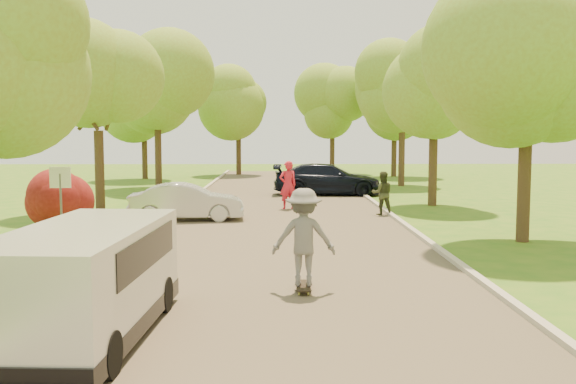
{
  "coord_description": "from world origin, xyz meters",
  "views": [
    {
      "loc": [
        -0.08,
        -12.8,
        3.07
      ],
      "look_at": [
        0.2,
        6.26,
        1.3
      ],
      "focal_mm": 40.0,
      "sensor_mm": 36.0,
      "label": 1
    }
  ],
  "objects": [
    {
      "name": "silver_sedan",
      "position": [
        -3.3,
        9.51,
        0.65
      ],
      "size": [
        4.06,
        1.68,
        1.31
      ],
      "primitive_type": "imported",
      "rotation": [
        0.0,
        0.0,
        1.65
      ],
      "color": "#B9BABF",
      "rests_on": "ground"
    },
    {
      "name": "road",
      "position": [
        0.0,
        8.0,
        0.01
      ],
      "size": [
        8.0,
        60.0,
        0.01
      ],
      "primitive_type": "cube",
      "color": "#4C4438",
      "rests_on": "ground"
    },
    {
      "name": "minivan",
      "position": [
        -2.93,
        -3.44,
        0.89
      ],
      "size": [
        2.03,
        4.64,
        1.7
      ],
      "rotation": [
        0.0,
        0.0,
        -0.05
      ],
      "color": "silver",
      "rests_on": "ground"
    },
    {
      "name": "street_sign",
      "position": [
        -5.8,
        4.0,
        1.56
      ],
      "size": [
        0.55,
        0.06,
        2.17
      ],
      "color": "#59595E",
      "rests_on": "ground"
    },
    {
      "name": "tree_l_midb",
      "position": [
        -6.81,
        12.0,
        4.59
      ],
      "size": [
        4.3,
        4.2,
        6.62
      ],
      "color": "#382619",
      "rests_on": "ground"
    },
    {
      "name": "tree_bg_a",
      "position": [
        -8.78,
        30.0,
        5.31
      ],
      "size": [
        5.12,
        5.0,
        7.72
      ],
      "color": "#382619",
      "rests_on": "ground"
    },
    {
      "name": "person_olive",
      "position": [
        3.77,
        10.86,
        0.82
      ],
      "size": [
        0.81,
        0.64,
        1.63
      ],
      "primitive_type": "imported",
      "rotation": [
        0.0,
        0.0,
        3.12
      ],
      "color": "#323821",
      "rests_on": "ground"
    },
    {
      "name": "curb_right",
      "position": [
        4.05,
        8.0,
        0.06
      ],
      "size": [
        0.18,
        60.0,
        0.12
      ],
      "primitive_type": "cube",
      "color": "#B2AD9E",
      "rests_on": "ground"
    },
    {
      "name": "tree_bg_b",
      "position": [
        8.22,
        32.0,
        5.54
      ],
      "size": [
        5.12,
        5.0,
        7.95
      ],
      "color": "#382619",
      "rests_on": "ground"
    },
    {
      "name": "tree_r_mida",
      "position": [
        7.02,
        5.0,
        5.54
      ],
      "size": [
        5.13,
        5.0,
        7.95
      ],
      "color": "#382619",
      "rests_on": "ground"
    },
    {
      "name": "tree_l_far",
      "position": [
        -6.39,
        22.0,
        5.47
      ],
      "size": [
        4.92,
        4.8,
        7.79
      ],
      "color": "#382619",
      "rests_on": "ground"
    },
    {
      "name": "tree_bg_c",
      "position": [
        -2.79,
        34.0,
        5.02
      ],
      "size": [
        4.92,
        4.8,
        7.33
      ],
      "color": "#382619",
      "rests_on": "ground"
    },
    {
      "name": "person_striped",
      "position": [
        0.29,
        12.76,
        0.97
      ],
      "size": [
        0.81,
        0.66,
        1.94
      ],
      "primitive_type": "imported",
      "rotation": [
        0.0,
        0.0,
        3.45
      ],
      "color": "red",
      "rests_on": "ground"
    },
    {
      "name": "tree_bg_d",
      "position": [
        4.22,
        36.0,
        5.31
      ],
      "size": [
        5.12,
        5.0,
        7.72
      ],
      "color": "#382619",
      "rests_on": "ground"
    },
    {
      "name": "dark_sedan",
      "position": [
        2.33,
        18.6,
        0.77
      ],
      "size": [
        5.39,
        2.33,
        1.55
      ],
      "primitive_type": "imported",
      "rotation": [
        0.0,
        0.0,
        1.54
      ],
      "color": "black",
      "rests_on": "ground"
    },
    {
      "name": "ground",
      "position": [
        0.0,
        0.0,
        0.0
      ],
      "size": [
        100.0,
        100.0,
        0.0
      ],
      "primitive_type": "plane",
      "color": "#326C19",
      "rests_on": "ground"
    },
    {
      "name": "longboard",
      "position": [
        0.4,
        -0.61,
        0.11
      ],
      "size": [
        0.3,
        0.98,
        0.11
      ],
      "rotation": [
        0.0,
        0.0,
        3.11
      ],
      "color": "black",
      "rests_on": "ground"
    },
    {
      "name": "tree_r_far",
      "position": [
        7.23,
        24.0,
        5.83
      ],
      "size": [
        5.33,
        5.2,
        8.34
      ],
      "color": "#382619",
      "rests_on": "ground"
    },
    {
      "name": "red_shrub",
      "position": [
        -6.3,
        5.5,
        1.1
      ],
      "size": [
        1.7,
        1.7,
        1.95
      ],
      "color": "#382619",
      "rests_on": "ground"
    },
    {
      "name": "tree_r_midb",
      "position": [
        6.6,
        14.0,
        4.88
      ],
      "size": [
        4.51,
        4.4,
        7.01
      ],
      "color": "#382619",
      "rests_on": "ground"
    },
    {
      "name": "curb_left",
      "position": [
        -4.05,
        8.0,
        0.06
      ],
      "size": [
        0.18,
        60.0,
        0.12
      ],
      "primitive_type": "cube",
      "color": "#B2AD9E",
      "rests_on": "ground"
    },
    {
      "name": "skateboarder",
      "position": [
        0.4,
        -0.61,
        1.07
      ],
      "size": [
        1.24,
        0.74,
        1.89
      ],
      "primitive_type": "imported",
      "rotation": [
        0.0,
        0.0,
        3.11
      ],
      "color": "slate",
      "rests_on": "longboard"
    }
  ]
}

